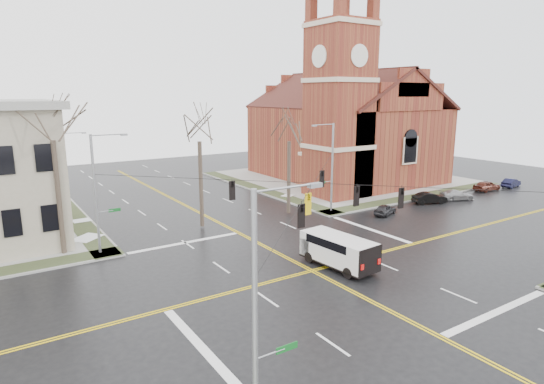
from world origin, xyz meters
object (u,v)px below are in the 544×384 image
church (343,120)px  parked_car_e (511,183)px  parked_car_a (385,209)px  signal_pole_ne (331,165)px  signal_pole_sw (259,313)px  streetlight_north_b (43,148)px  streetlight_north_a (68,167)px  cargo_van (336,248)px  parked_car_c (457,195)px  parked_car_d (487,186)px  signal_pole_nw (98,191)px  parked_car_b (430,198)px  tree_nw_far (52,133)px  tree_nw_near (199,136)px  tree_ne (289,136)px

church → parked_car_e: (14.99, -16.30, -7.85)m
church → parked_car_a: bearing=-118.7°
signal_pole_ne → parked_car_a: signal_pole_ne is taller
signal_pole_sw → streetlight_north_b: 59.51m
streetlight_north_a → cargo_van: streetlight_north_a is taller
parked_car_c → parked_car_e: 12.50m
streetlight_north_b → parked_car_d: bearing=-40.7°
signal_pole_ne → signal_pole_nw: same height
church → parked_car_b: bearing=-95.4°
cargo_van → parked_car_c: cargo_van is taller
parked_car_e → tree_nw_far: size_ratio=0.27×
signal_pole_nw → signal_pole_ne: bearing=0.0°
streetlight_north_b → tree_nw_near: tree_nw_near is taller
church → signal_pole_ne: size_ratio=3.06×
cargo_van → parked_car_a: size_ratio=1.88×
church → cargo_van: size_ratio=4.58×
streetlight_north_b → tree_nw_far: 35.57m
signal_pole_ne → parked_car_c: 16.93m
signal_pole_nw → parked_car_a: signal_pole_nw is taller
church → tree_ne: 20.86m
cargo_van → tree_nw_far: tree_nw_far is taller
signal_pole_nw → parked_car_d: size_ratio=2.33×
streetlight_north_b → cargo_van: bearing=-75.3°
parked_car_a → tree_nw_near: tree_nw_near is taller
signal_pole_ne → streetlight_north_b: bearing=121.1°
church → tree_nw_near: bearing=-157.5°
signal_pole_ne → tree_nw_near: (-13.32, 2.19, 3.46)m
tree_nw_far → cargo_van: bearing=-39.6°
signal_pole_sw → parked_car_a: 33.25m
church → streetlight_north_a: 35.78m
parked_car_b → parked_car_d: size_ratio=0.99×
tree_ne → signal_pole_ne: bearing=-24.2°
signal_pole_sw → tree_ne: tree_ne is taller
streetlight_north_b → parked_car_c: size_ratio=2.01×
church → tree_ne: size_ratio=2.52×
signal_pole_ne → signal_pole_nw: (-22.64, 0.00, 0.00)m
signal_pole_ne → tree_nw_far: (-25.14, 1.40, 4.32)m
signal_pole_ne → parked_car_b: size_ratio=2.35×
tree_nw_far → tree_nw_near: (11.82, 0.79, -0.86)m
streetlight_north_b → parked_car_a: bearing=-57.1°
signal_pole_ne → parked_car_b: 13.02m
signal_pole_sw → parked_car_a: size_ratio=2.82×
streetlight_north_b → cargo_van: size_ratio=1.33×
signal_pole_ne → parked_car_d: 24.05m
church → cargo_van: bearing=-132.4°
tree_nw_near → parked_car_d: bearing=-7.5°
parked_car_e → signal_pole_ne: bearing=75.1°
cargo_van → parked_car_e: size_ratio=1.70×
parked_car_a → tree_ne: bearing=36.2°
signal_pole_ne → parked_car_b: bearing=-14.6°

